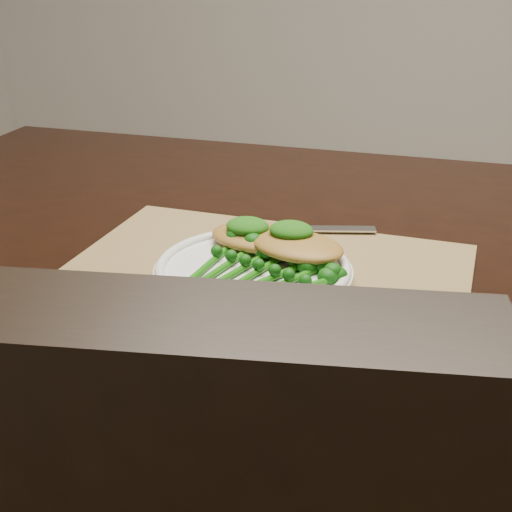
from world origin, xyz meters
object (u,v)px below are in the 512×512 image
(broccolini_bundle, at_px, (249,277))
(dinner_plate, at_px, (253,271))
(dining_table, at_px, (323,446))
(placemat, at_px, (262,277))
(chicken_fillet_left, at_px, (257,237))

(broccolini_bundle, bearing_deg, dinner_plate, 120.94)
(dining_table, distance_m, placemat, 0.41)
(placemat, bearing_deg, dinner_plate, -117.26)
(dining_table, relative_size, placemat, 3.26)
(dining_table, bearing_deg, chicken_fillet_left, -127.93)
(dining_table, height_order, placemat, placemat)
(dining_table, xyz_separation_m, placemat, (-0.05, -0.16, 0.38))
(dinner_plate, relative_size, broccolini_bundle, 1.20)
(dinner_plate, distance_m, broccolini_bundle, 0.04)
(dining_table, relative_size, broccolini_bundle, 8.00)
(chicken_fillet_left, relative_size, broccolini_bundle, 0.62)
(dining_table, height_order, broccolini_bundle, broccolini_bundle)
(placemat, height_order, broccolini_bundle, broccolini_bundle)
(chicken_fillet_left, xyz_separation_m, broccolini_bundle, (0.03, -0.10, -0.01))
(dining_table, distance_m, chicken_fillet_left, 0.43)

